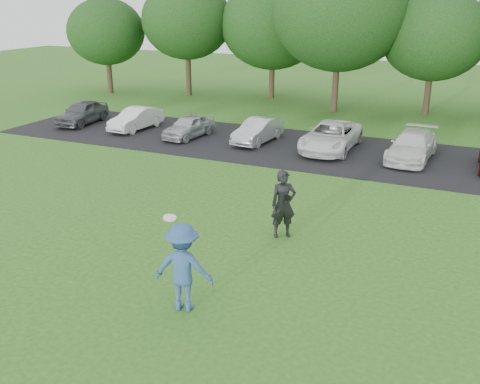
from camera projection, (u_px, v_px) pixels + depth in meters
name	position (u px, v px, depth m)	size (l,w,h in m)	color
ground	(178.00, 294.00, 12.18)	(100.00, 100.00, 0.00)	#2F631C
parking_lot	(328.00, 151.00, 23.33)	(32.00, 6.50, 0.03)	black
frisbee_player	(183.00, 267.00, 11.28)	(1.40, 0.98, 2.26)	#335891
camera_bystander	(283.00, 204.00, 14.79)	(0.84, 0.79, 1.94)	black
parked_cars	(347.00, 140.00, 22.85)	(28.34, 4.65, 1.22)	#515258
tree_row	(407.00, 25.00, 29.44)	(42.39, 9.85, 8.64)	#38281C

